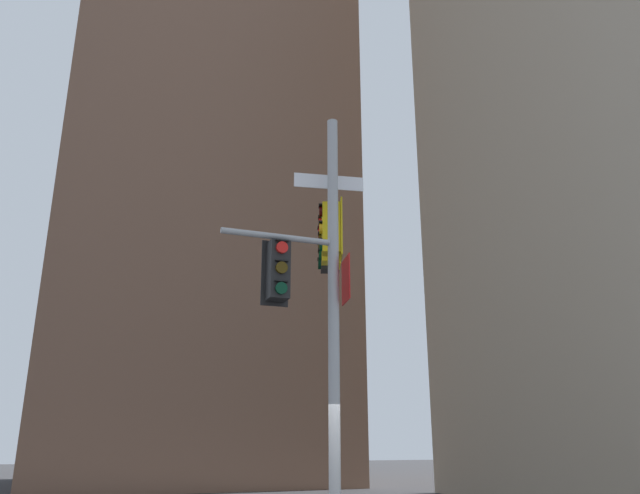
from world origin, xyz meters
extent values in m
cube|color=tan|center=(16.78, 6.89, 17.59)|extent=(13.32, 13.32, 35.18)
cube|color=brown|center=(1.57, 23.89, 24.23)|extent=(14.34, 14.34, 48.46)
cylinder|color=#9EA0A3|center=(0.00, 0.00, 3.84)|extent=(0.19, 0.19, 7.69)
cylinder|color=#9EA0A3|center=(0.40, 1.08, 6.42)|extent=(0.90, 2.20, 0.11)
cylinder|color=#9EA0A3|center=(-1.00, 0.02, 5.27)|extent=(2.01, 0.14, 0.11)
cube|color=yellow|center=(0.46, 0.69, 5.82)|extent=(0.20, 0.46, 1.14)
cube|color=yellow|center=(0.28, 0.76, 5.82)|extent=(0.44, 0.44, 1.00)
cylinder|color=#360605|center=(0.09, 0.83, 6.17)|extent=(0.13, 0.21, 0.20)
cube|color=black|center=(0.09, 0.83, 6.29)|extent=(0.14, 0.23, 0.02)
cylinder|color=yellow|center=(0.09, 0.83, 5.82)|extent=(0.13, 0.21, 0.20)
cube|color=black|center=(0.09, 0.83, 5.94)|extent=(0.14, 0.23, 0.02)
cylinder|color=#06311C|center=(0.09, 0.83, 5.47)|extent=(0.13, 0.21, 0.20)
cube|color=black|center=(0.09, 0.83, 5.59)|extent=(0.14, 0.23, 0.02)
cube|color=yellow|center=(0.68, 1.28, 5.82)|extent=(0.20, 0.46, 1.14)
cube|color=yellow|center=(0.50, 1.35, 5.82)|extent=(0.44, 0.44, 1.00)
cylinder|color=red|center=(0.32, 1.42, 6.17)|extent=(0.13, 0.21, 0.20)
cube|color=black|center=(0.31, 1.42, 6.29)|extent=(0.14, 0.23, 0.02)
cylinder|color=#3C2C06|center=(0.32, 1.42, 5.82)|extent=(0.13, 0.21, 0.20)
cube|color=black|center=(0.31, 1.42, 5.94)|extent=(0.14, 0.23, 0.02)
cylinder|color=#06311C|center=(0.32, 1.42, 5.47)|extent=(0.13, 0.21, 0.20)
cube|color=black|center=(0.31, 1.42, 5.59)|extent=(0.14, 0.23, 0.02)
cube|color=black|center=(0.90, 1.88, 5.82)|extent=(0.20, 0.46, 1.14)
cube|color=black|center=(0.72, 1.94, 5.82)|extent=(0.44, 0.44, 1.00)
cylinder|color=red|center=(0.54, 2.01, 6.17)|extent=(0.13, 0.21, 0.20)
cube|color=black|center=(0.53, 2.02, 6.29)|extent=(0.14, 0.23, 0.02)
cylinder|color=#3C2C06|center=(0.54, 2.01, 5.82)|extent=(0.13, 0.21, 0.20)
cube|color=black|center=(0.53, 2.02, 5.94)|extent=(0.14, 0.23, 0.02)
cylinder|color=#06311C|center=(0.54, 2.01, 5.47)|extent=(0.13, 0.21, 0.20)
cube|color=black|center=(0.53, 2.02, 5.59)|extent=(0.14, 0.23, 0.02)
cube|color=black|center=(-1.00, 0.21, 4.67)|extent=(0.48, 0.04, 1.14)
cube|color=black|center=(-1.00, 0.02, 4.67)|extent=(0.35, 0.35, 1.00)
cylinder|color=red|center=(-1.01, -0.18, 5.02)|extent=(0.20, 0.06, 0.20)
cube|color=black|center=(-1.01, -0.19, 5.14)|extent=(0.22, 0.08, 0.02)
cylinder|color=#3C2C06|center=(-1.01, -0.18, 4.67)|extent=(0.20, 0.06, 0.20)
cube|color=black|center=(-1.01, -0.19, 4.79)|extent=(0.22, 0.08, 0.02)
cylinder|color=#06311C|center=(-1.01, -0.18, 4.32)|extent=(0.20, 0.06, 0.20)
cube|color=black|center=(-1.01, -0.19, 4.44)|extent=(0.22, 0.08, 0.02)
cube|color=white|center=(0.07, 0.34, 6.59)|extent=(1.31, 0.27, 0.28)
cube|color=#19479E|center=(0.07, 0.34, 6.59)|extent=(1.27, 0.26, 0.24)
cube|color=red|center=(0.22, -0.05, 4.61)|extent=(0.15, 0.63, 0.80)
cube|color=white|center=(0.22, -0.05, 4.61)|extent=(0.14, 0.59, 0.76)
camera|label=1|loc=(-4.04, -9.55, 1.89)|focal=34.68mm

